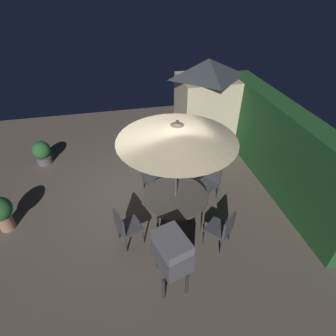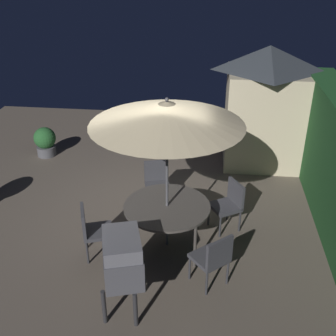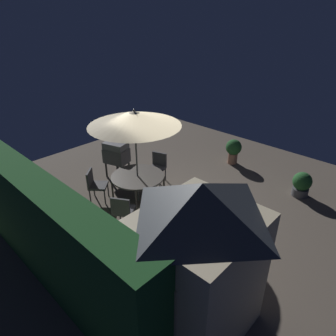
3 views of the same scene
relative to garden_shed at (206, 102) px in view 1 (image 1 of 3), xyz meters
The scene contains 12 objects.
ground_plane 3.70m from the garden_shed, 43.47° to the right, with size 11.00×11.00×0.00m, color brown.
hedge_backdrop 2.75m from the garden_shed, 24.45° to the left, with size 5.61×0.59×2.18m.
garden_shed is the anchor object (origin of this frame).
patio_table 3.93m from the garden_shed, 27.47° to the right, with size 1.42×1.42×0.78m.
patio_umbrella 4.00m from the garden_shed, 27.47° to the right, with size 2.30×2.30×2.60m.
bbq_grill 5.38m from the garden_shed, 24.27° to the right, with size 0.81×0.68×1.20m.
chair_near_shed 4.51m from the garden_shed, 13.18° to the right, with size 0.65×0.65×0.90m.
chair_far_side 3.03m from the garden_shed, 15.12° to the right, with size 0.63×0.64×0.90m.
chair_toward_hedge 3.19m from the garden_shed, 43.85° to the right, with size 0.57×0.57×0.90m.
chair_toward_house 4.91m from the garden_shed, 37.38° to the right, with size 0.59×0.59×0.90m.
potted_plant_by_shed 5.24m from the garden_shed, 86.33° to the right, with size 0.52×0.52×0.72m.
potted_plant_by_grill 6.32m from the garden_shed, 62.82° to the right, with size 0.53×0.53×0.86m.
Camera 1 is at (5.14, -0.49, 4.75)m, focal length 28.61 mm.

